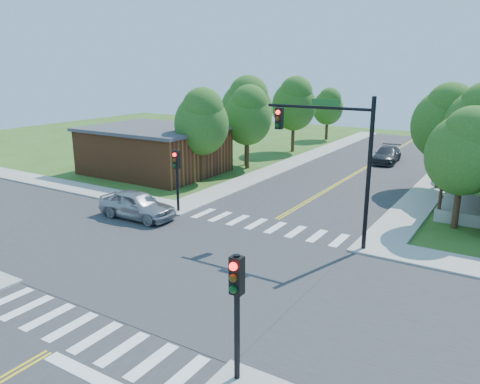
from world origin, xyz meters
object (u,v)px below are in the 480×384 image
Objects in this scene: car_dgrey at (387,155)px; signal_pole_se at (236,295)px; car_silver at (137,205)px; signal_pole_nw at (177,169)px; signal_mast_ne at (334,146)px.

signal_pole_se is at bearing -86.26° from car_dgrey.
car_silver is at bearing -112.75° from car_dgrey.
car_dgrey is at bearing -19.40° from car_silver.
signal_pole_se is 0.76× the size of car_dgrey.
signal_pole_nw is 3.07m from car_silver.
signal_mast_ne reaches higher than signal_pole_se.
signal_pole_se is at bearing -81.44° from signal_mast_ne.
car_dgrey is at bearing 98.19° from signal_pole_se.
car_dgrey is (7.78, 23.53, -0.09)m from car_silver.
car_dgrey is at bearing 97.99° from signal_mast_ne.
car_dgrey is (-4.70, 32.65, -1.95)m from signal_pole_se.
car_dgrey is (6.50, 21.45, -1.95)m from signal_pole_nw.
signal_pole_nw is 0.80× the size of car_silver.
signal_pole_nw is at bearing -32.69° from car_silver.
signal_pole_nw reaches higher than car_silver.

